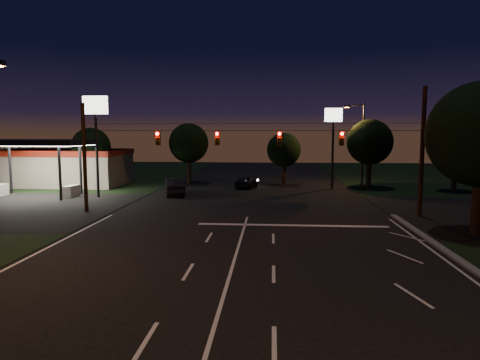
# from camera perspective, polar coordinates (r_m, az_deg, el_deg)

# --- Properties ---
(ground) EXTENTS (140.00, 140.00, 0.00)m
(ground) POSITION_cam_1_polar(r_m,az_deg,el_deg) (16.44, -1.97, -14.46)
(ground) COLOR black
(ground) RESTS_ON ground
(stop_bar) EXTENTS (12.00, 0.50, 0.01)m
(stop_bar) POSITION_cam_1_polar(r_m,az_deg,el_deg) (27.44, 6.97, -6.01)
(stop_bar) COLOR silver
(stop_bar) RESTS_ON ground
(utility_pole_right) EXTENTS (0.30, 0.30, 9.00)m
(utility_pole_right) POSITION_cam_1_polar(r_m,az_deg,el_deg) (32.51, 22.78, -4.54)
(utility_pole_right) COLOR black
(utility_pole_right) RESTS_ON ground
(utility_pole_left) EXTENTS (0.28, 0.28, 8.00)m
(utility_pole_left) POSITION_cam_1_polar(r_m,az_deg,el_deg) (33.74, -19.77, -4.04)
(utility_pole_left) COLOR black
(utility_pole_left) RESTS_ON ground
(signal_span) EXTENTS (24.00, 0.40, 1.56)m
(signal_span) POSITION_cam_1_polar(r_m,az_deg,el_deg) (30.30, 1.10, 5.67)
(signal_span) COLOR black
(signal_span) RESTS_ON ground
(gas_station) EXTENTS (14.20, 16.10, 5.25)m
(gas_station) POSITION_cam_1_polar(r_m,az_deg,el_deg) (51.51, -22.94, 1.94)
(gas_station) COLOR gray
(gas_station) RESTS_ON ground
(pole_sign_left_near) EXTENTS (2.20, 0.30, 9.10)m
(pole_sign_left_near) POSITION_cam_1_polar(r_m,az_deg,el_deg) (40.47, -18.68, 7.58)
(pole_sign_left_near) COLOR black
(pole_sign_left_near) RESTS_ON ground
(pole_sign_right) EXTENTS (1.80, 0.30, 8.40)m
(pole_sign_right) POSITION_cam_1_polar(r_m,az_deg,el_deg) (45.72, 12.32, 6.64)
(pole_sign_right) COLOR black
(pole_sign_right) RESTS_ON ground
(street_light_right_far) EXTENTS (2.20, 0.35, 9.00)m
(street_light_right_far) POSITION_cam_1_polar(r_m,az_deg,el_deg) (48.24, 15.79, 5.34)
(street_light_right_far) COLOR black
(street_light_right_far) RESTS_ON ground
(tree_right_near) EXTENTS (6.00, 6.00, 8.76)m
(tree_right_near) POSITION_cam_1_polar(r_m,az_deg,el_deg) (28.06, 29.37, 5.18)
(tree_right_near) COLOR black
(tree_right_near) RESTS_ON ground
(tree_far_a) EXTENTS (4.20, 4.20, 6.42)m
(tree_far_a) POSITION_cam_1_polar(r_m,az_deg,el_deg) (49.51, -19.17, 4.10)
(tree_far_a) COLOR black
(tree_far_a) RESTS_ON ground
(tree_far_b) EXTENTS (4.60, 4.60, 6.98)m
(tree_far_b) POSITION_cam_1_polar(r_m,az_deg,el_deg) (50.36, -6.79, 4.84)
(tree_far_b) COLOR black
(tree_far_b) RESTS_ON ground
(tree_far_c) EXTENTS (3.80, 3.80, 5.86)m
(tree_far_c) POSITION_cam_1_polar(r_m,az_deg,el_deg) (48.44, 5.88, 3.96)
(tree_far_c) COLOR black
(tree_far_c) RESTS_ON ground
(tree_far_d) EXTENTS (4.80, 4.80, 7.30)m
(tree_far_d) POSITION_cam_1_polar(r_m,az_deg,el_deg) (47.56, 16.91, 4.79)
(tree_far_d) COLOR black
(tree_far_d) RESTS_ON ground
(tree_far_e) EXTENTS (4.00, 4.00, 6.18)m
(tree_far_e) POSITION_cam_1_polar(r_m,az_deg,el_deg) (48.05, 26.77, 3.56)
(tree_far_e) COLOR black
(tree_far_e) RESTS_ON ground
(car_oncoming_a) EXTENTS (2.61, 4.20, 1.33)m
(car_oncoming_a) POSITION_cam_1_polar(r_m,az_deg,el_deg) (45.41, 0.88, -0.26)
(car_oncoming_a) COLOR black
(car_oncoming_a) RESTS_ON ground
(car_oncoming_b) EXTENTS (3.01, 5.04, 1.57)m
(car_oncoming_b) POSITION_cam_1_polar(r_m,az_deg,el_deg) (40.81, -8.78, -0.90)
(car_oncoming_b) COLOR black
(car_oncoming_b) RESTS_ON ground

